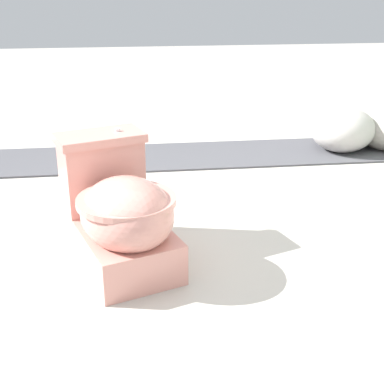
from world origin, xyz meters
TOP-DOWN VIEW (x-y plane):
  - ground_plane at (0.00, 0.00)m, footprint 14.00×14.00m
  - gravel_strip at (-1.14, 0.50)m, footprint 0.56×8.00m
  - toilet at (0.22, -0.05)m, footprint 0.72×0.56m
  - boulder_near at (-1.14, 1.45)m, footprint 0.62×0.62m

SIDE VIEW (x-z plane):
  - ground_plane at x=0.00m, z-range 0.00..0.00m
  - gravel_strip at x=-1.14m, z-range 0.00..0.01m
  - boulder_near at x=-1.14m, z-range 0.00..0.30m
  - toilet at x=0.22m, z-range -0.04..0.48m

